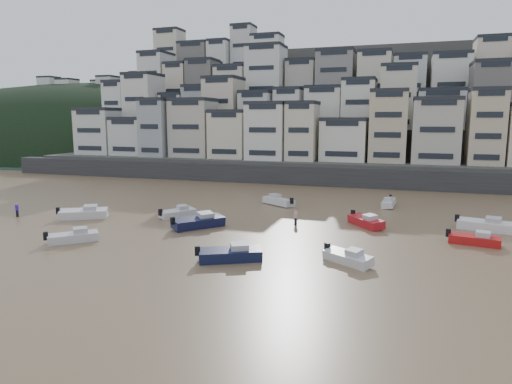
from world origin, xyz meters
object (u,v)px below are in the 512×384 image
(boat_a, at_px, (230,252))
(boat_c, at_px, (198,220))
(person_blue, at_px, (17,210))
(boat_d, at_px, (475,238))
(boat_j, at_px, (73,235))
(boat_e, at_px, (366,220))
(boat_f, at_px, (178,212))
(boat_i, at_px, (389,202))
(person_pink, at_px, (296,218))
(boat_k, at_px, (84,212))
(boat_b, at_px, (348,256))
(boat_h, at_px, (279,200))
(boat_g, at_px, (485,223))

(boat_a, xyz_separation_m, boat_c, (-7.84, 10.27, 0.08))
(person_blue, bearing_deg, boat_d, 3.99)
(boat_d, relative_size, boat_j, 0.98)
(boat_e, bearing_deg, boat_f, -124.21)
(boat_i, height_order, person_pink, person_pink)
(boat_k, bearing_deg, boat_a, -54.22)
(boat_f, bearing_deg, boat_b, -86.93)
(boat_h, height_order, boat_i, boat_h)
(boat_j, distance_m, boat_k, 11.32)
(boat_b, distance_m, person_blue, 42.19)
(boat_b, bearing_deg, boat_j, -144.04)
(boat_c, xyz_separation_m, boat_j, (-9.26, -9.37, -0.18))
(boat_c, distance_m, boat_d, 28.63)
(person_pink, bearing_deg, boat_f, -178.96)
(boat_g, bearing_deg, boat_f, -158.93)
(boat_h, bearing_deg, boat_k, 71.92)
(boat_e, bearing_deg, boat_d, 27.34)
(boat_d, height_order, boat_h, boat_h)
(boat_d, height_order, person_blue, person_blue)
(boat_e, distance_m, boat_k, 34.00)
(boat_j, bearing_deg, boat_c, 1.11)
(boat_d, distance_m, boat_g, 6.82)
(boat_g, xyz_separation_m, person_pink, (-20.32, -3.90, 0.05))
(boat_a, height_order, boat_d, boat_a)
(boat_f, distance_m, boat_i, 29.13)
(boat_i, relative_size, boat_j, 1.00)
(boat_b, bearing_deg, boat_d, 74.48)
(boat_j, xyz_separation_m, boat_k, (-6.27, 9.42, 0.13))
(boat_g, bearing_deg, person_blue, -155.02)
(boat_e, relative_size, boat_h, 0.97)
(boat_b, bearing_deg, boat_i, 117.83)
(boat_f, bearing_deg, boat_c, -100.41)
(boat_f, relative_size, person_pink, 2.92)
(boat_k, xyz_separation_m, person_blue, (-8.68, -1.66, 0.03))
(boat_f, xyz_separation_m, boat_j, (-4.31, -13.85, 0.01))
(boat_c, relative_size, boat_k, 1.05)
(boat_h, distance_m, boat_k, 26.03)
(boat_h, distance_m, person_pink, 12.58)
(boat_d, height_order, boat_i, boat_i)
(boat_c, bearing_deg, boat_b, -74.59)
(boat_g, distance_m, boat_h, 26.60)
(boat_e, bearing_deg, boat_h, -166.11)
(boat_h, distance_m, boat_j, 29.23)
(boat_k, bearing_deg, boat_g, -19.78)
(boat_d, bearing_deg, person_pink, -177.83)
(boat_g, height_order, boat_h, boat_g)
(boat_h, xyz_separation_m, person_pink, (5.18, -11.46, 0.08))
(boat_f, height_order, person_pink, person_pink)
(person_blue, bearing_deg, person_pink, 10.51)
(boat_b, distance_m, boat_k, 33.97)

